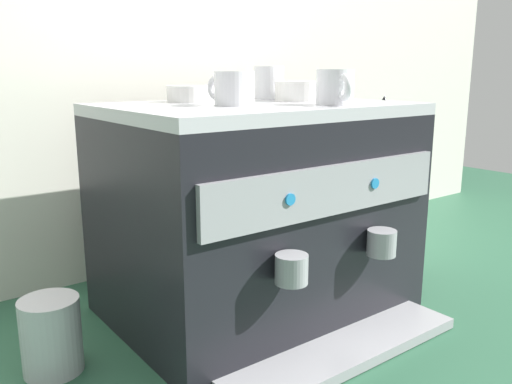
% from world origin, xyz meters
% --- Properties ---
extents(ground_plane, '(4.00, 4.00, 0.00)m').
position_xyz_m(ground_plane, '(0.00, 0.00, 0.00)').
color(ground_plane, '#28563D').
extents(tiled_backsplash_wall, '(2.80, 0.03, 0.94)m').
position_xyz_m(tiled_backsplash_wall, '(0.00, 0.39, 0.47)').
color(tiled_backsplash_wall, silver).
rests_on(tiled_backsplash_wall, ground_plane).
extents(espresso_machine, '(0.60, 0.55, 0.45)m').
position_xyz_m(espresso_machine, '(0.00, -0.00, 0.22)').
color(espresso_machine, black).
rests_on(espresso_machine, ground_plane).
extents(ceramic_cup_0, '(0.07, 0.11, 0.07)m').
position_xyz_m(ceramic_cup_0, '(0.09, -0.14, 0.48)').
color(ceramic_cup_0, white).
rests_on(ceramic_cup_0, espresso_machine).
extents(ceramic_cup_1, '(0.08, 0.11, 0.06)m').
position_xyz_m(ceramic_cup_1, '(-0.08, -0.03, 0.48)').
color(ceramic_cup_1, white).
rests_on(ceramic_cup_1, espresso_machine).
extents(ceramic_cup_2, '(0.07, 0.11, 0.08)m').
position_xyz_m(ceramic_cup_2, '(0.13, 0.12, 0.49)').
color(ceramic_cup_2, white).
rests_on(ceramic_cup_2, espresso_machine).
extents(ceramic_bowl_0, '(0.11, 0.11, 0.04)m').
position_xyz_m(ceramic_bowl_0, '(0.13, 0.01, 0.47)').
color(ceramic_bowl_0, white).
rests_on(ceramic_bowl_0, espresso_machine).
extents(ceramic_bowl_1, '(0.10, 0.10, 0.03)m').
position_xyz_m(ceramic_bowl_1, '(-0.08, 0.12, 0.46)').
color(ceramic_bowl_1, white).
rests_on(ceramic_bowl_1, espresso_machine).
extents(coffee_grinder, '(0.14, 0.14, 0.45)m').
position_xyz_m(coffee_grinder, '(0.46, 0.05, 0.22)').
color(coffee_grinder, '#939399').
rests_on(coffee_grinder, ground_plane).
extents(milk_pitcher, '(0.10, 0.10, 0.13)m').
position_xyz_m(milk_pitcher, '(-0.44, 0.01, 0.07)').
color(milk_pitcher, '#B7B7BC').
rests_on(milk_pitcher, ground_plane).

